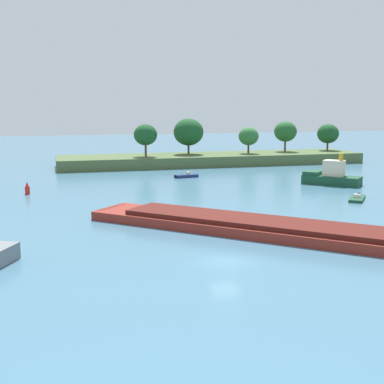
# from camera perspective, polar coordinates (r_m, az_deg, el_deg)

# --- Properties ---
(ground_plane) EXTENTS (400.00, 400.00, 0.00)m
(ground_plane) POSITION_cam_1_polar(r_m,az_deg,el_deg) (43.66, 3.73, -7.71)
(ground_plane) COLOR teal
(treeline_island) EXTENTS (68.03, 13.52, 10.21)m
(treeline_island) POSITION_cam_1_polar(r_m,az_deg,el_deg) (116.58, 2.89, 4.38)
(treeline_island) COLOR #4C6038
(treeline_island) RESTS_ON ground
(small_motorboat) EXTENTS (4.71, 5.31, 0.89)m
(small_motorboat) POSITION_cam_1_polar(r_m,az_deg,el_deg) (75.33, 17.77, -0.67)
(small_motorboat) COLOR #19472D
(small_motorboat) RESTS_ON ground
(tugboat) EXTENTS (9.08, 9.15, 5.29)m
(tugboat) POSITION_cam_1_polar(r_m,az_deg,el_deg) (88.68, 15.09, 1.68)
(tugboat) COLOR #19472D
(tugboat) RESTS_ON ground
(fishing_skiff) EXTENTS (4.61, 2.16, 1.03)m
(fishing_skiff) POSITION_cam_1_polar(r_m,az_deg,el_deg) (94.54, -0.63, 1.80)
(fishing_skiff) COLOR navy
(fishing_skiff) RESTS_ON ground
(cargo_barge) EXTENTS (33.06, 31.79, 5.60)m
(cargo_barge) POSITION_cam_1_polar(r_m,az_deg,el_deg) (52.73, 9.06, -3.88)
(cargo_barge) COLOR maroon
(cargo_barge) RESTS_ON ground
(channel_buoy_red) EXTENTS (0.70, 0.70, 1.90)m
(channel_buoy_red) POSITION_cam_1_polar(r_m,az_deg,el_deg) (79.99, -17.73, 0.32)
(channel_buoy_red) COLOR red
(channel_buoy_red) RESTS_ON ground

